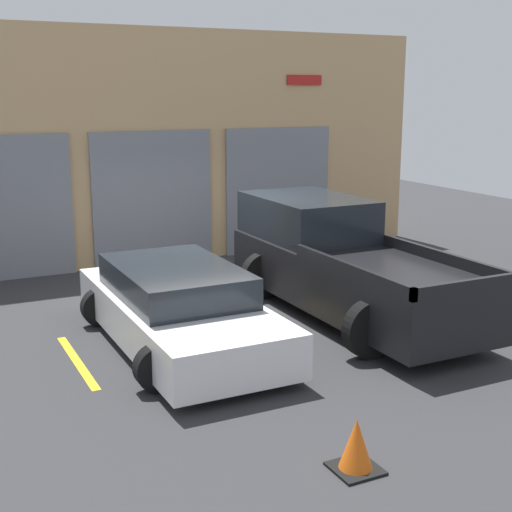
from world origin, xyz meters
name	(u,v)px	position (x,y,z in m)	size (l,w,h in m)	color
ground_plane	(217,296)	(0.00, 0.00, 0.00)	(28.00, 28.00, 0.00)	#2D2D30
shophouse_building	(155,150)	(-0.01, 3.28, 2.45)	(12.78, 0.68, 4.99)	tan
pickup_truck	(340,263)	(1.52, -1.77, 0.85)	(2.43, 5.38, 1.84)	black
sedan_white	(178,308)	(-1.52, -2.09, 0.57)	(2.23, 4.61, 1.20)	white
parking_stripe_far_left	(77,361)	(-3.04, -2.12, 0.00)	(0.12, 2.20, 0.01)	gold
parking_stripe_left	(270,330)	(0.00, -2.12, 0.00)	(0.12, 2.20, 0.01)	gold
parking_stripe_centre	(423,305)	(3.04, -2.12, 0.00)	(0.12, 2.20, 0.01)	gold
traffic_cone	(356,447)	(-1.20, -6.28, 0.25)	(0.47, 0.47, 0.55)	black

